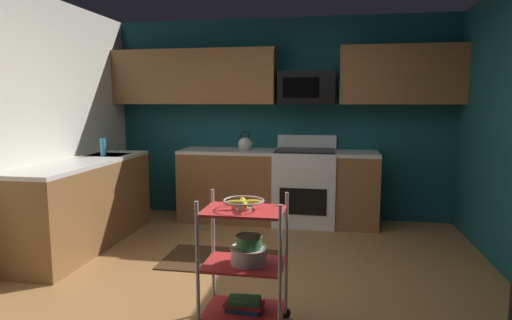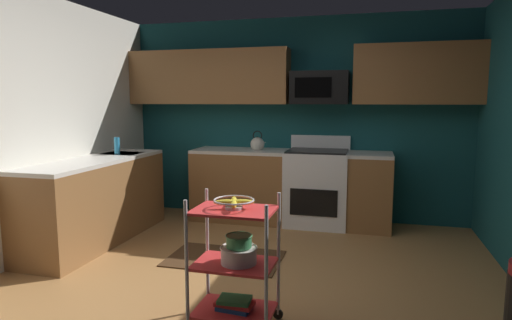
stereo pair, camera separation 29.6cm
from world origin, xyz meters
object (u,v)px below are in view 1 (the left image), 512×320
Objects in this scene: mixing_bowl_small at (249,241)px; rolling_cart at (244,264)px; oven_range at (305,186)px; microwave at (307,88)px; dish_soap_bottle at (103,147)px; kettle at (245,144)px; fruit_bowl at (244,202)px; mixing_bowl_large at (249,255)px; book_stack at (244,304)px.

rolling_cart is at bearing 169.62° from mixing_bowl_small.
oven_range is 1.57× the size of microwave.
kettle is at bearing 31.06° from dish_soap_bottle.
oven_range is at bearing 21.66° from dish_soap_bottle.
oven_range is at bearing 85.05° from rolling_cart.
rolling_cart reaches higher than fruit_bowl.
fruit_bowl is at bearing 180.00° from mixing_bowl_large.
oven_range is at bearing 85.05° from book_stack.
microwave reaches higher than mixing_bowl_small.
microwave reaches higher than rolling_cart.
microwave is at bearing 23.94° from dish_soap_bottle.
microwave is 3.50× the size of dish_soap_bottle.
book_stack is at bearing 169.62° from mixing_bowl_small.
mixing_bowl_small is at bearing -60.93° from mixing_bowl_large.
dish_soap_bottle reaches higher than oven_range.
kettle is 1.71m from dish_soap_bottle.
fruit_bowl is 1.08× the size of mixing_bowl_large.
dish_soap_bottle reaches higher than rolling_cart.
microwave is 2.60× the size of book_stack.
kettle reaches higher than book_stack.
microwave is 2.65× the size of kettle.
rolling_cart is 3.47× the size of kettle.
microwave reaches higher than kettle.
mixing_bowl_large is 1.26× the size of dish_soap_bottle.
dish_soap_bottle is at bearing 138.31° from book_stack.
rolling_cart is 2.77m from kettle.
fruit_bowl is at bearing -41.69° from dish_soap_bottle.
fruit_bowl is (-0.23, -2.77, -0.82)m from microwave.
microwave reaches higher than book_stack.
mixing_bowl_small is (-0.20, -2.67, 0.14)m from oven_range.
mixing_bowl_large is at bearing 0.00° from fruit_bowl.
fruit_bowl is (0.00, 0.00, 0.42)m from rolling_cart.
microwave is 1.05m from kettle.
microwave reaches higher than mixing_bowl_large.
dish_soap_bottle is (-2.23, -0.89, 0.54)m from oven_range.
mixing_bowl_small is (0.03, -0.01, -0.26)m from fruit_bowl.
fruit_bowl is 0.26m from mixing_bowl_small.
mixing_bowl_small is at bearing -94.19° from oven_range.
mixing_bowl_small is 2.74m from dish_soap_bottle.
rolling_cart is 0.07m from mixing_bowl_large.
book_stack is at bearing 0.00° from rolling_cart.
mixing_bowl_small is at bearing -10.38° from book_stack.
oven_range is 5.50× the size of dish_soap_bottle.
microwave is 3.18m from book_stack.
rolling_cart is at bearing -94.95° from oven_range.
kettle is at bearing 102.03° from mixing_bowl_large.
dish_soap_bottle reaches higher than mixing_bowl_small.
book_stack is at bearing -94.95° from oven_range.
oven_range is 1.20× the size of rolling_cart.
oven_range is 1.23m from microwave.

